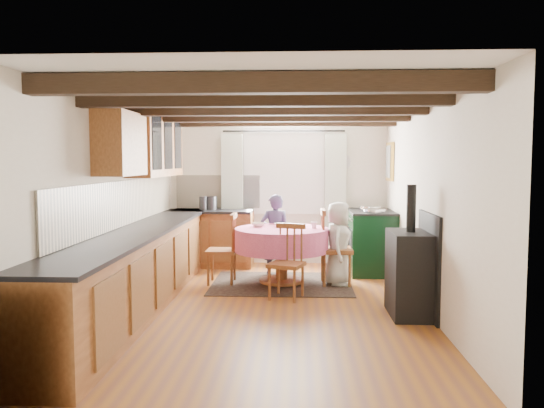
# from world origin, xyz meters

# --- Properties ---
(floor) EXTENTS (3.60, 5.50, 0.00)m
(floor) POSITION_xyz_m (0.00, 0.00, 0.00)
(floor) COLOR #96571D
(floor) RESTS_ON ground
(ceiling) EXTENTS (3.60, 5.50, 0.00)m
(ceiling) POSITION_xyz_m (0.00, 0.00, 2.40)
(ceiling) COLOR white
(ceiling) RESTS_ON ground
(wall_back) EXTENTS (3.60, 0.00, 2.40)m
(wall_back) POSITION_xyz_m (0.00, 2.75, 1.20)
(wall_back) COLOR silver
(wall_back) RESTS_ON ground
(wall_front) EXTENTS (3.60, 0.00, 2.40)m
(wall_front) POSITION_xyz_m (0.00, -2.75, 1.20)
(wall_front) COLOR silver
(wall_front) RESTS_ON ground
(wall_left) EXTENTS (0.00, 5.50, 2.40)m
(wall_left) POSITION_xyz_m (-1.80, 0.00, 1.20)
(wall_left) COLOR silver
(wall_left) RESTS_ON ground
(wall_right) EXTENTS (0.00, 5.50, 2.40)m
(wall_right) POSITION_xyz_m (1.80, 0.00, 1.20)
(wall_right) COLOR silver
(wall_right) RESTS_ON ground
(beam_a) EXTENTS (3.60, 0.16, 0.16)m
(beam_a) POSITION_xyz_m (0.00, -2.00, 2.31)
(beam_a) COLOR black
(beam_a) RESTS_ON ceiling
(beam_b) EXTENTS (3.60, 0.16, 0.16)m
(beam_b) POSITION_xyz_m (0.00, -1.00, 2.31)
(beam_b) COLOR black
(beam_b) RESTS_ON ceiling
(beam_c) EXTENTS (3.60, 0.16, 0.16)m
(beam_c) POSITION_xyz_m (0.00, 0.00, 2.31)
(beam_c) COLOR black
(beam_c) RESTS_ON ceiling
(beam_d) EXTENTS (3.60, 0.16, 0.16)m
(beam_d) POSITION_xyz_m (0.00, 1.00, 2.31)
(beam_d) COLOR black
(beam_d) RESTS_ON ceiling
(beam_e) EXTENTS (3.60, 0.16, 0.16)m
(beam_e) POSITION_xyz_m (0.00, 2.00, 2.31)
(beam_e) COLOR black
(beam_e) RESTS_ON ceiling
(splash_left) EXTENTS (0.02, 4.50, 0.55)m
(splash_left) POSITION_xyz_m (-1.78, 0.30, 1.20)
(splash_left) COLOR beige
(splash_left) RESTS_ON wall_left
(splash_back) EXTENTS (1.40, 0.02, 0.55)m
(splash_back) POSITION_xyz_m (-1.00, 2.73, 1.20)
(splash_back) COLOR beige
(splash_back) RESTS_ON wall_back
(base_cabinet_left) EXTENTS (0.60, 5.30, 0.88)m
(base_cabinet_left) POSITION_xyz_m (-1.50, 0.00, 0.44)
(base_cabinet_left) COLOR #995C2F
(base_cabinet_left) RESTS_ON floor
(base_cabinet_back) EXTENTS (1.30, 0.60, 0.88)m
(base_cabinet_back) POSITION_xyz_m (-1.05, 2.45, 0.44)
(base_cabinet_back) COLOR #995C2F
(base_cabinet_back) RESTS_ON floor
(worktop_left) EXTENTS (0.64, 5.30, 0.04)m
(worktop_left) POSITION_xyz_m (-1.48, 0.00, 0.90)
(worktop_left) COLOR black
(worktop_left) RESTS_ON base_cabinet_left
(worktop_back) EXTENTS (1.30, 0.64, 0.04)m
(worktop_back) POSITION_xyz_m (-1.05, 2.43, 0.90)
(worktop_back) COLOR black
(worktop_back) RESTS_ON base_cabinet_back
(wall_cabinet_glass) EXTENTS (0.34, 1.80, 0.90)m
(wall_cabinet_glass) POSITION_xyz_m (-1.63, 1.20, 1.95)
(wall_cabinet_glass) COLOR #995C2F
(wall_cabinet_glass) RESTS_ON wall_left
(wall_cabinet_solid) EXTENTS (0.34, 0.90, 0.70)m
(wall_cabinet_solid) POSITION_xyz_m (-1.63, -0.30, 1.90)
(wall_cabinet_solid) COLOR #995C2F
(wall_cabinet_solid) RESTS_ON wall_left
(window_frame) EXTENTS (1.34, 0.03, 1.54)m
(window_frame) POSITION_xyz_m (0.10, 2.73, 1.60)
(window_frame) COLOR white
(window_frame) RESTS_ON wall_back
(window_pane) EXTENTS (1.20, 0.01, 1.40)m
(window_pane) POSITION_xyz_m (0.10, 2.74, 1.60)
(window_pane) COLOR white
(window_pane) RESTS_ON wall_back
(curtain_left) EXTENTS (0.35, 0.10, 2.10)m
(curtain_left) POSITION_xyz_m (-0.75, 2.65, 1.10)
(curtain_left) COLOR silver
(curtain_left) RESTS_ON wall_back
(curtain_right) EXTENTS (0.35, 0.10, 2.10)m
(curtain_right) POSITION_xyz_m (0.95, 2.65, 1.10)
(curtain_right) COLOR silver
(curtain_right) RESTS_ON wall_back
(curtain_rod) EXTENTS (2.00, 0.03, 0.03)m
(curtain_rod) POSITION_xyz_m (0.10, 2.65, 2.20)
(curtain_rod) COLOR black
(curtain_rod) RESTS_ON wall_back
(wall_picture) EXTENTS (0.04, 0.50, 0.60)m
(wall_picture) POSITION_xyz_m (1.77, 2.30, 1.70)
(wall_picture) COLOR gold
(wall_picture) RESTS_ON wall_right
(wall_plate) EXTENTS (0.30, 0.02, 0.30)m
(wall_plate) POSITION_xyz_m (1.05, 2.72, 1.70)
(wall_plate) COLOR silver
(wall_plate) RESTS_ON wall_back
(rug) EXTENTS (1.92, 1.49, 0.01)m
(rug) POSITION_xyz_m (0.11, 1.19, 0.01)
(rug) COLOR black
(rug) RESTS_ON floor
(dining_table) EXTENTS (1.30, 1.30, 0.78)m
(dining_table) POSITION_xyz_m (0.11, 1.19, 0.39)
(dining_table) COLOR pink
(dining_table) RESTS_ON floor
(chair_near) EXTENTS (0.52, 0.53, 0.93)m
(chair_near) POSITION_xyz_m (0.20, 0.38, 0.47)
(chair_near) COLOR brown
(chair_near) RESTS_ON floor
(chair_left) EXTENTS (0.45, 0.43, 0.99)m
(chair_left) POSITION_xyz_m (-0.73, 1.19, 0.49)
(chair_left) COLOR brown
(chair_left) RESTS_ON floor
(chair_right) EXTENTS (0.48, 0.46, 1.05)m
(chair_right) POSITION_xyz_m (0.87, 1.18, 0.53)
(chair_right) COLOR brown
(chair_right) RESTS_ON floor
(aga_range) EXTENTS (0.68, 1.05, 0.97)m
(aga_range) POSITION_xyz_m (1.47, 2.06, 0.49)
(aga_range) COLOR black
(aga_range) RESTS_ON floor
(cast_iron_stove) EXTENTS (0.44, 0.73, 1.45)m
(cast_iron_stove) POSITION_xyz_m (1.58, -0.27, 0.73)
(cast_iron_stove) COLOR black
(cast_iron_stove) RESTS_ON floor
(child_far) EXTENTS (0.47, 0.33, 1.21)m
(child_far) POSITION_xyz_m (-0.00, 1.84, 0.61)
(child_far) COLOR #353352
(child_far) RESTS_ON floor
(child_right) EXTENTS (0.47, 0.62, 1.15)m
(child_right) POSITION_xyz_m (0.90, 1.17, 0.58)
(child_right) COLOR beige
(child_right) RESTS_ON floor
(bowl_a) EXTENTS (0.26, 0.26, 0.05)m
(bowl_a) POSITION_xyz_m (0.11, 1.35, 0.81)
(bowl_a) COLOR silver
(bowl_a) RESTS_ON dining_table
(bowl_b) EXTENTS (0.23, 0.23, 0.06)m
(bowl_b) POSITION_xyz_m (-0.22, 1.35, 0.81)
(bowl_b) COLOR silver
(bowl_b) RESTS_ON dining_table
(cup) EXTENTS (0.12, 0.12, 0.09)m
(cup) POSITION_xyz_m (0.56, 1.23, 0.83)
(cup) COLOR silver
(cup) RESTS_ON dining_table
(canister_tall) EXTENTS (0.13, 0.13, 0.22)m
(canister_tall) POSITION_xyz_m (-1.19, 2.38, 1.03)
(canister_tall) COLOR #262628
(canister_tall) RESTS_ON worktop_back
(canister_wide) EXTENTS (0.20, 0.20, 0.22)m
(canister_wide) POSITION_xyz_m (-1.08, 2.46, 1.03)
(canister_wide) COLOR #262628
(canister_wide) RESTS_ON worktop_back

